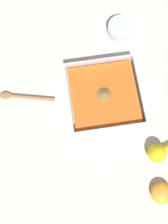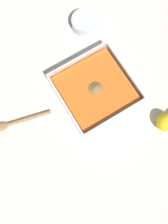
{
  "view_description": "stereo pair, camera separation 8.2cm",
  "coord_description": "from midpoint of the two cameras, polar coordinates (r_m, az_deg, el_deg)",
  "views": [
    {
      "loc": [
        -0.26,
        0.11,
        0.82
      ],
      "look_at": [
        -0.05,
        0.08,
        0.02
      ],
      "focal_mm": 42.0,
      "sensor_mm": 36.0,
      "label": 1
    },
    {
      "loc": [
        -0.23,
        0.19,
        0.82
      ],
      "look_at": [
        -0.05,
        0.08,
        0.02
      ],
      "focal_mm": 42.0,
      "sensor_mm": 36.0,
      "label": 2
    }
  ],
  "objects": [
    {
      "name": "spice_bowl",
      "position": [
        0.96,
        -2.33,
        18.41
      ],
      "size": [
        0.09,
        0.09,
        0.04
      ],
      "color": "silver",
      "rests_on": "ground_plane"
    },
    {
      "name": "square_dish",
      "position": [
        0.85,
        -0.22,
        4.34
      ],
      "size": [
        0.23,
        0.23,
        0.05
      ],
      "color": "silver",
      "rests_on": "ground_plane"
    },
    {
      "name": "ground_plane",
      "position": [
        0.87,
        0.35,
        4.67
      ],
      "size": [
        4.0,
        4.0,
        0.0
      ],
      "primitive_type": "plane",
      "color": "beige"
    },
    {
      "name": "wooden_spoon",
      "position": [
        0.87,
        -16.44,
        -2.42
      ],
      "size": [
        0.06,
        0.18,
        0.01
      ],
      "rotation": [
        0.0,
        0.0,
        1.34
      ],
      "color": "olive",
      "rests_on": "ground_plane"
    }
  ]
}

